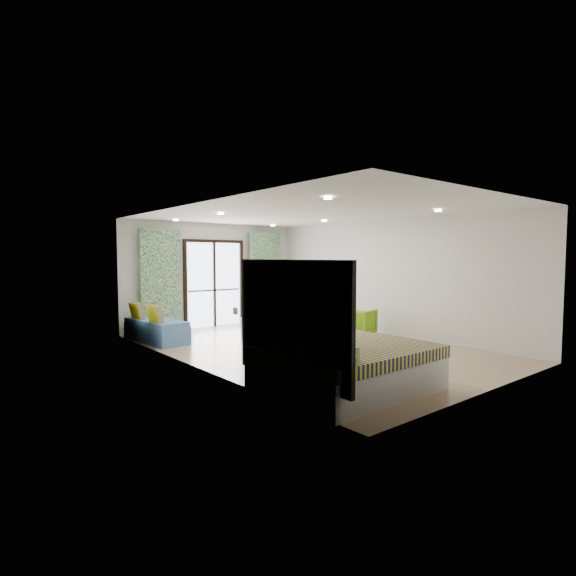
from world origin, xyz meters
TOP-DOWN VIEW (x-y plane):
  - floor at (0.00, 0.00)m, footprint 5.00×7.50m
  - ceiling at (0.00, 0.00)m, footprint 5.00×7.50m
  - wall_back at (0.00, 3.75)m, footprint 5.00×0.01m
  - wall_front at (0.00, -3.75)m, footprint 5.00×0.01m
  - wall_left at (-2.50, 0.00)m, footprint 0.01×7.50m
  - wall_right at (2.50, 0.00)m, footprint 0.01×7.50m
  - balcony_door at (0.00, 3.72)m, footprint 1.76×0.08m
  - balcony_rail at (0.00, 3.73)m, footprint 1.52×0.03m
  - curtain_left at (-1.55, 3.57)m, footprint 1.00×0.10m
  - curtain_right at (1.55, 3.57)m, footprint 1.00×0.10m
  - downlight_a at (-1.40, -2.00)m, footprint 0.12×0.12m
  - downlight_b at (1.40, -2.00)m, footprint 0.12×0.12m
  - downlight_c at (-1.40, 1.00)m, footprint 0.12×0.12m
  - downlight_d at (1.40, 1.00)m, footprint 0.12×0.12m
  - downlight_e at (-1.40, 3.00)m, footprint 0.12×0.12m
  - downlight_f at (1.40, 3.00)m, footprint 0.12×0.12m
  - headboard at (-2.46, -2.45)m, footprint 0.06×2.10m
  - switch_plate at (-2.47, -1.20)m, footprint 0.02×0.10m
  - bed at (-1.48, -2.45)m, footprint 2.22×1.81m
  - daybed_left at (-2.12, 2.57)m, footprint 0.83×1.77m
  - daybed_right at (2.12, 2.71)m, footprint 0.91×1.89m
  - coffee_table at (0.21, 2.12)m, footprint 0.71×0.71m
  - vase at (0.23, 2.10)m, footprint 0.21×0.22m
  - armchair at (1.79, 0.27)m, footprint 0.80×0.83m

SIDE VIEW (x-z plane):
  - floor at x=0.00m, z-range -0.01..0.01m
  - daybed_left at x=-2.12m, z-range -0.16..0.69m
  - daybed_right at x=2.12m, z-range -0.17..0.73m
  - bed at x=-1.48m, z-range -0.06..0.70m
  - coffee_table at x=0.21m, z-range 0.01..0.65m
  - armchair at x=1.79m, z-range 0.00..0.70m
  - vase at x=0.23m, z-range 0.37..0.55m
  - balcony_rail at x=0.00m, z-range 0.93..0.97m
  - headboard at x=-2.46m, z-range 0.30..1.80m
  - switch_plate at x=-2.47m, z-range 1.00..1.10m
  - curtain_left at x=-1.55m, z-range 0.00..2.50m
  - curtain_right at x=1.55m, z-range 0.00..2.50m
  - balcony_door at x=0.00m, z-range 0.12..2.40m
  - wall_back at x=0.00m, z-range 0.00..2.70m
  - wall_front at x=0.00m, z-range 0.00..2.70m
  - wall_left at x=-2.50m, z-range 0.00..2.70m
  - wall_right at x=2.50m, z-range 0.00..2.70m
  - downlight_a at x=-1.40m, z-range 2.66..2.68m
  - downlight_b at x=1.40m, z-range 2.66..2.68m
  - downlight_c at x=-1.40m, z-range 2.66..2.68m
  - downlight_d at x=1.40m, z-range 2.66..2.68m
  - downlight_e at x=-1.40m, z-range 2.66..2.68m
  - downlight_f at x=1.40m, z-range 2.66..2.68m
  - ceiling at x=0.00m, z-range 2.70..2.71m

